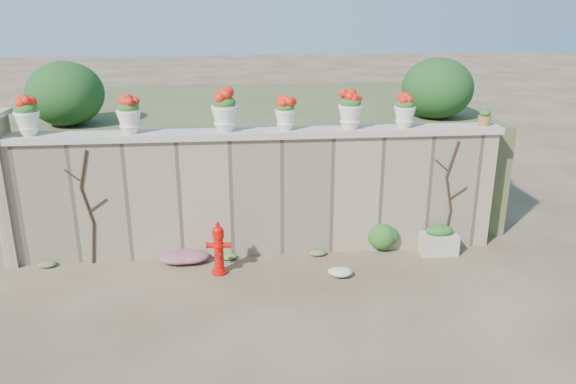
{
  "coord_description": "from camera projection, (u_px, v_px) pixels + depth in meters",
  "views": [
    {
      "loc": [
        -0.36,
        -7.01,
        4.03
      ],
      "look_at": [
        0.49,
        1.4,
        1.18
      ],
      "focal_mm": 35.0,
      "sensor_mm": 36.0,
      "label": 1
    }
  ],
  "objects": [
    {
      "name": "green_shrub",
      "position": [
        383.0,
        235.0,
        9.5
      ],
      "size": [
        0.62,
        0.56,
        0.59
      ],
      "primitive_type": "ellipsoid",
      "color": "#1E5119",
      "rests_on": "ground"
    },
    {
      "name": "urn_pot_5",
      "position": [
        405.0,
        111.0,
        9.1
      ],
      "size": [
        0.35,
        0.35,
        0.55
      ],
      "color": "silver",
      "rests_on": "wall_cap"
    },
    {
      "name": "urn_pot_4",
      "position": [
        350.0,
        110.0,
        9.0
      ],
      "size": [
        0.39,
        0.39,
        0.61
      ],
      "color": "silver",
      "rests_on": "wall_cap"
    },
    {
      "name": "wall_cap",
      "position": [
        255.0,
        134.0,
        8.97
      ],
      "size": [
        8.1,
        0.52,
        0.1
      ],
      "primitive_type": "cube",
      "color": "#B7B09B",
      "rests_on": "stone_wall"
    },
    {
      "name": "fire_hydrant",
      "position": [
        219.0,
        248.0,
        8.68
      ],
      "size": [
        0.37,
        0.26,
        0.86
      ],
      "rotation": [
        0.0,
        0.0,
        -0.09
      ],
      "color": "red",
      "rests_on": "ground"
    },
    {
      "name": "urn_pot_1",
      "position": [
        129.0,
        115.0,
        8.67
      ],
      "size": [
        0.38,
        0.38,
        0.59
      ],
      "color": "silver",
      "rests_on": "wall_cap"
    },
    {
      "name": "terracotta_pot",
      "position": [
        485.0,
        118.0,
        9.28
      ],
      "size": [
        0.22,
        0.22,
        0.26
      ],
      "color": "#AC6134",
      "rests_on": "wall_cap"
    },
    {
      "name": "back_shrub_right",
      "position": [
        437.0,
        88.0,
        10.26
      ],
      "size": [
        1.3,
        1.3,
        1.1
      ],
      "primitive_type": "ellipsoid",
      "color": "#143814",
      "rests_on": "raised_fill"
    },
    {
      "name": "white_flowers",
      "position": [
        337.0,
        270.0,
        8.71
      ],
      "size": [
        0.51,
        0.41,
        0.18
      ],
      "primitive_type": "ellipsoid",
      "color": "white",
      "rests_on": "ground"
    },
    {
      "name": "vine_left",
      "position": [
        88.0,
        206.0,
        8.85
      ],
      "size": [
        0.6,
        0.04,
        1.91
      ],
      "color": "black",
      "rests_on": "ground"
    },
    {
      "name": "urn_pot_2",
      "position": [
        224.0,
        111.0,
        8.81
      ],
      "size": [
        0.42,
        0.42,
        0.65
      ],
      "color": "silver",
      "rests_on": "wall_cap"
    },
    {
      "name": "stone_wall",
      "position": [
        256.0,
        196.0,
        9.31
      ],
      "size": [
        8.0,
        0.4,
        2.0
      ],
      "primitive_type": "cube",
      "color": "gray",
      "rests_on": "ground"
    },
    {
      "name": "planter_box",
      "position": [
        439.0,
        240.0,
        9.45
      ],
      "size": [
        0.62,
        0.37,
        0.51
      ],
      "rotation": [
        0.0,
        0.0,
        -0.02
      ],
      "color": "#B7B09B",
      "rests_on": "ground"
    },
    {
      "name": "magenta_clump",
      "position": [
        180.0,
        255.0,
        9.17
      ],
      "size": [
        0.88,
        0.58,
        0.23
      ],
      "primitive_type": "ellipsoid",
      "color": "#B22377",
      "rests_on": "ground"
    },
    {
      "name": "urn_pot_0",
      "position": [
        27.0,
        117.0,
        8.53
      ],
      "size": [
        0.38,
        0.38,
        0.59
      ],
      "color": "silver",
      "rests_on": "wall_cap"
    },
    {
      "name": "back_shrub_left",
      "position": [
        66.0,
        94.0,
        9.64
      ],
      "size": [
        1.3,
        1.3,
        1.1
      ],
      "primitive_type": "ellipsoid",
      "color": "#143814",
      "rests_on": "raised_fill"
    },
    {
      "name": "vine_right",
      "position": [
        449.0,
        194.0,
        9.41
      ],
      "size": [
        0.6,
        0.04,
        1.91
      ],
      "color": "black",
      "rests_on": "ground"
    },
    {
      "name": "ground",
      "position": [
        264.0,
        303.0,
        7.93
      ],
      "size": [
        80.0,
        80.0,
        0.0
      ],
      "primitive_type": "plane",
      "color": "#4C3A26",
      "rests_on": "ground"
    },
    {
      "name": "raised_fill",
      "position": [
        250.0,
        148.0,
        12.32
      ],
      "size": [
        9.0,
        6.0,
        2.0
      ],
      "primitive_type": "cube",
      "color": "#384C23",
      "rests_on": "ground"
    },
    {
      "name": "urn_pot_3",
      "position": [
        285.0,
        114.0,
        8.92
      ],
      "size": [
        0.34,
        0.34,
        0.53
      ],
      "color": "silver",
      "rests_on": "wall_cap"
    }
  ]
}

